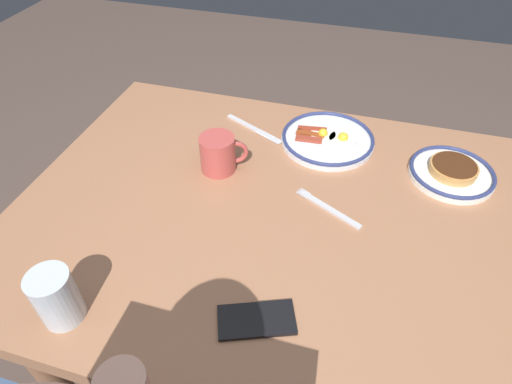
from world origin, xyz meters
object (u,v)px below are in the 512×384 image
Objects in this scene: cell_phone at (256,320)px; fork_near at (328,208)px; plate_center_pancakes at (452,172)px; butter_knife at (254,129)px; plate_near_main at (328,139)px; coffee_mug at (219,153)px; drinking_glass at (57,299)px.

fork_near is (-0.08, -0.33, -0.00)m from cell_phone.
plate_center_pancakes is 1.11× the size of butter_knife.
plate_near_main is 0.60m from cell_phone.
coffee_mug is 0.84× the size of cell_phone.
fork_near is (-0.30, 0.07, -0.05)m from coffee_mug.
plate_center_pancakes is 1.26× the size of fork_near.
butter_knife is (0.55, -0.06, -0.01)m from plate_center_pancakes.
drinking_glass reaches higher than butter_knife.
coffee_mug is 0.71× the size of fork_near.
drinking_glass reaches higher than plate_center_pancakes.
cell_phone is at bearing 86.40° from plate_near_main.
butter_knife is at bearing -103.92° from drinking_glass.
butter_knife is at bearing -6.61° from plate_center_pancakes.
drinking_glass is 0.60m from fork_near.
cell_phone is 0.75× the size of butter_knife.
drinking_glass is at bearing 44.02° from fork_near.
drinking_glass is 0.80× the size of cell_phone.
plate_near_main is at bearing -10.20° from plate_center_pancakes.
coffee_mug is 1.04× the size of drinking_glass.
drinking_glass is 0.71m from butter_knife.
drinking_glass reaches higher than cell_phone.
plate_near_main is 0.27m from fork_near.
plate_near_main is 1.54× the size of fork_near.
plate_near_main is 1.80× the size of cell_phone.
plate_center_pancakes is 0.55m from butter_knife.
plate_near_main is 2.24× the size of drinking_glass.
coffee_mug is 0.20m from butter_knife.
drinking_glass is 0.60× the size of butter_knife.
cell_phone is (0.37, 0.54, -0.01)m from plate_center_pancakes.
drinking_glass is (0.72, 0.62, 0.04)m from plate_center_pancakes.
cell_phone is 0.63m from butter_knife.
cell_phone is at bearing 118.24° from coffee_mug.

